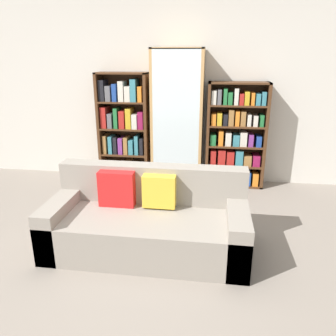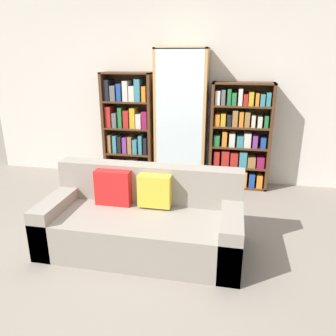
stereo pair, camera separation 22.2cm
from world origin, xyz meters
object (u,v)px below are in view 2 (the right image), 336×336
object	(u,v)px
bookshelf_left	(129,129)
display_cabinet	(181,119)
couch	(142,222)
wine_bottle	(193,195)
bookshelf_right	(239,138)

from	to	relation	value
bookshelf_left	display_cabinet	bearing A→B (deg)	-1.16
couch	bookshelf_left	world-z (taller)	bookshelf_left
couch	display_cabinet	distance (m)	1.97
bookshelf_left	wine_bottle	distance (m)	1.54
couch	display_cabinet	size ratio (longest dim) A/B	0.99
bookshelf_right	bookshelf_left	bearing A→B (deg)	180.00
bookshelf_left	display_cabinet	size ratio (longest dim) A/B	0.83
couch	bookshelf_right	world-z (taller)	bookshelf_right
display_cabinet	bookshelf_right	world-z (taller)	display_cabinet
couch	bookshelf_right	size ratio (longest dim) A/B	1.28
bookshelf_left	bookshelf_right	distance (m)	1.64
couch	wine_bottle	size ratio (longest dim) A/B	4.80
couch	display_cabinet	xyz separation A→B (m)	(0.08, 1.85, 0.69)
bookshelf_left	wine_bottle	size ratio (longest dim) A/B	4.04
couch	bookshelf_left	xyz separation A→B (m)	(-0.72, 1.86, 0.52)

